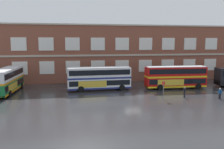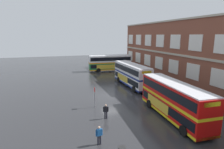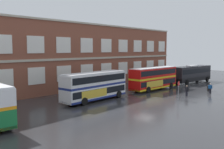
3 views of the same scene
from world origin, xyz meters
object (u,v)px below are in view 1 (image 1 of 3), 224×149
at_px(double_decker_near, 7,80).
at_px(double_decker_middle, 99,78).
at_px(double_decker_far, 175,77).
at_px(second_passenger, 220,93).
at_px(waiting_passenger, 185,92).
at_px(bus_stand_flag, 163,89).

height_order(double_decker_near, double_decker_middle, same).
relative_size(double_decker_middle, double_decker_far, 0.99).
distance_m(double_decker_far, second_passenger, 9.76).
bearing_deg(waiting_passenger, double_decker_middle, 145.00).
height_order(second_passenger, bus_stand_flag, bus_stand_flag).
relative_size(double_decker_middle, second_passenger, 6.50).
bearing_deg(double_decker_middle, second_passenger, -31.76).
bearing_deg(second_passenger, double_decker_near, 161.20).
xyz_separation_m(double_decker_near, second_passenger, (31.96, -10.88, -1.22)).
bearing_deg(double_decker_near, second_passenger, -18.80).
bearing_deg(double_decker_near, double_decker_far, -3.09).
distance_m(waiting_passenger, second_passenger, 5.05).
bearing_deg(second_passenger, double_decker_far, 106.15).
bearing_deg(second_passenger, double_decker_middle, 148.24).
bearing_deg(double_decker_middle, waiting_passenger, -35.00).
distance_m(double_decker_near, second_passenger, 33.78).
bearing_deg(double_decker_far, bus_stand_flag, -125.63).
xyz_separation_m(double_decker_middle, bus_stand_flag, (8.32, -8.80, -0.51)).
height_order(double_decker_middle, waiting_passenger, double_decker_middle).
bearing_deg(double_decker_far, double_decker_near, 176.91).
bearing_deg(double_decker_near, bus_stand_flag, -21.66).
xyz_separation_m(double_decker_middle, waiting_passenger, (11.94, -8.36, -1.22)).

